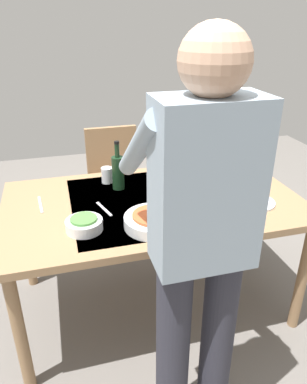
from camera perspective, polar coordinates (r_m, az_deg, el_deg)
The scene contains 16 objects.
ground_plane at distance 2.51m, azimuth -0.00°, elevation -16.67°, with size 6.00×6.00×0.00m, color #66605B.
dining_table at distance 2.11m, azimuth -0.00°, elevation -2.91°, with size 1.66×0.96×0.75m.
chair_near at distance 2.93m, azimuth -6.03°, elevation 2.11°, with size 0.40×0.40×0.91m.
person_server at distance 1.36m, azimuth 7.30°, elevation -7.10°, with size 0.42×0.61×1.69m.
wine_bottle at distance 2.19m, azimuth -5.54°, elevation 3.21°, with size 0.07×0.07×0.30m.
wine_glass_left at distance 2.07m, azimuth 7.43°, elevation 1.58°, with size 0.07×0.07×0.15m.
wine_glass_right at distance 1.96m, azimuth 9.22°, elevation 0.05°, with size 0.07×0.07×0.15m.
water_cup_near_left at distance 2.53m, azimuth 11.58°, elevation 4.57°, with size 0.07×0.07×0.11m, color silver.
water_cup_near_right at distance 1.81m, azimuth 11.07°, elevation -4.46°, with size 0.07×0.07×0.10m, color silver.
water_cup_far_left at distance 2.47m, azimuth 5.34°, elevation 4.32°, with size 0.07×0.07×0.09m, color silver.
water_cup_far_right at distance 2.30m, azimuth -7.23°, elevation 2.62°, with size 0.07×0.07×0.10m, color silver.
serving_bowl_pasta at distance 1.82m, azimuth 0.11°, elevation -4.40°, with size 0.30×0.30×0.07m.
side_bowl_salad at distance 1.82m, azimuth -10.71°, elevation -4.90°, with size 0.18×0.18×0.07m.
dinner_plate_near at distance 2.12m, azimuth 15.31°, elevation -1.50°, with size 0.23×0.23×0.01m, color silver.
table_knife at distance 2.12m, azimuth -17.14°, elevation -1.86°, with size 0.01×0.20×0.01m, color silver.
table_fork at distance 2.00m, azimuth -7.68°, elevation -2.62°, with size 0.01×0.18×0.01m, color silver.
Camera 1 is at (0.49, 1.79, 1.70)m, focal length 34.38 mm.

